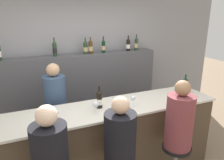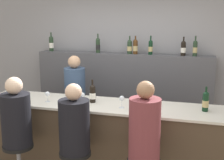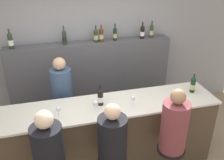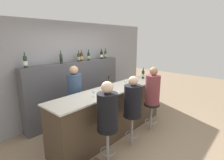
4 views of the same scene
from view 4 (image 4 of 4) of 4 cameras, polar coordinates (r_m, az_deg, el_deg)
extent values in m
plane|color=#8C755B|center=(4.16, 3.83, -18.02)|extent=(16.00, 16.00, 0.00)
cube|color=gray|center=(4.98, -13.15, 3.08)|extent=(6.40, 0.05, 2.60)
cube|color=#473828|center=(4.09, 0.35, -10.25)|extent=(3.09, 0.64, 1.04)
cube|color=beige|center=(3.91, 0.36, -3.02)|extent=(3.13, 0.68, 0.03)
cube|color=#4C4C51|center=(4.92, -11.30, -3.18)|extent=(2.94, 0.28, 1.56)
cylinder|color=black|center=(3.83, -1.06, -1.64)|extent=(0.08, 0.08, 0.19)
cylinder|color=white|center=(3.83, -1.06, -1.78)|extent=(0.08, 0.08, 0.08)
sphere|color=black|center=(3.80, -1.06, -0.23)|extent=(0.08, 0.08, 0.08)
cylinder|color=black|center=(3.79, -1.07, 0.69)|extent=(0.02, 0.02, 0.09)
cylinder|color=black|center=(4.93, 10.11, 1.65)|extent=(0.07, 0.07, 0.20)
cylinder|color=tan|center=(4.93, 10.11, 1.54)|extent=(0.07, 0.07, 0.08)
sphere|color=black|center=(4.91, 10.16, 2.80)|extent=(0.07, 0.07, 0.07)
cylinder|color=black|center=(4.90, 10.19, 3.44)|extent=(0.02, 0.02, 0.08)
cylinder|color=#233823|center=(4.11, -26.43, 5.09)|extent=(0.08, 0.08, 0.22)
cylinder|color=white|center=(4.11, -26.41, 4.94)|extent=(0.08, 0.08, 0.09)
sphere|color=#233823|center=(4.10, -26.59, 6.63)|extent=(0.08, 0.08, 0.08)
cylinder|color=#233823|center=(4.10, -26.68, 7.45)|extent=(0.02, 0.02, 0.09)
cylinder|color=#233823|center=(4.50, -16.27, 6.51)|extent=(0.07, 0.07, 0.21)
cylinder|color=black|center=(4.50, -16.26, 6.38)|extent=(0.07, 0.07, 0.09)
sphere|color=#233823|center=(4.49, -16.36, 7.86)|extent=(0.07, 0.07, 0.07)
cylinder|color=#233823|center=(4.49, -16.41, 8.62)|extent=(0.02, 0.02, 0.09)
cylinder|color=#233823|center=(4.81, -10.76, 7.10)|extent=(0.08, 0.08, 0.19)
cylinder|color=tan|center=(4.82, -10.76, 6.99)|extent=(0.08, 0.08, 0.08)
sphere|color=#233823|center=(4.80, -10.81, 8.23)|extent=(0.08, 0.08, 0.08)
cylinder|color=#233823|center=(4.80, -10.84, 8.94)|extent=(0.02, 0.02, 0.09)
cylinder|color=#4C2D14|center=(4.87, -9.87, 7.29)|extent=(0.08, 0.08, 0.20)
cylinder|color=tan|center=(4.87, -9.87, 7.17)|extent=(0.08, 0.08, 0.08)
sphere|color=#4C2D14|center=(4.86, -9.92, 8.48)|extent=(0.08, 0.08, 0.08)
cylinder|color=#4C2D14|center=(4.86, -9.95, 9.12)|extent=(0.02, 0.02, 0.08)
cylinder|color=black|center=(5.03, -7.64, 7.52)|extent=(0.07, 0.07, 0.20)
cylinder|color=tan|center=(5.03, -7.64, 7.41)|extent=(0.07, 0.07, 0.08)
sphere|color=black|center=(5.02, -7.68, 8.63)|extent=(0.07, 0.07, 0.07)
cylinder|color=black|center=(5.02, -7.70, 9.31)|extent=(0.02, 0.02, 0.09)
cylinder|color=black|center=(5.38, -3.46, 7.99)|extent=(0.08, 0.08, 0.19)
cylinder|color=white|center=(5.38, -3.46, 7.89)|extent=(0.08, 0.08, 0.08)
sphere|color=black|center=(5.37, -3.47, 9.02)|extent=(0.08, 0.08, 0.08)
cylinder|color=black|center=(5.37, -3.48, 9.65)|extent=(0.02, 0.02, 0.09)
cylinder|color=#233823|center=(5.51, -2.14, 8.21)|extent=(0.07, 0.07, 0.21)
cylinder|color=tan|center=(5.51, -2.13, 8.11)|extent=(0.07, 0.07, 0.08)
sphere|color=#233823|center=(5.50, -2.14, 9.30)|extent=(0.07, 0.07, 0.07)
cylinder|color=#233823|center=(5.49, -2.15, 9.90)|extent=(0.02, 0.02, 0.09)
cylinder|color=silver|center=(3.38, -6.00, -5.52)|extent=(0.07, 0.07, 0.00)
cylinder|color=silver|center=(3.36, -6.02, -4.89)|extent=(0.01, 0.01, 0.07)
sphere|color=silver|center=(3.34, -6.05, -3.81)|extent=(0.06, 0.06, 0.06)
cylinder|color=silver|center=(3.70, -0.53, -3.73)|extent=(0.06, 0.06, 0.00)
cylinder|color=silver|center=(3.69, -0.53, -3.11)|extent=(0.01, 0.01, 0.08)
sphere|color=silver|center=(3.66, -0.53, -1.96)|extent=(0.08, 0.08, 0.08)
cylinder|color=silver|center=(4.08, 4.39, -2.08)|extent=(0.07, 0.07, 0.00)
cylinder|color=silver|center=(4.07, 4.41, -1.47)|extent=(0.01, 0.01, 0.09)
sphere|color=silver|center=(4.05, 4.42, -0.48)|extent=(0.07, 0.07, 0.07)
cylinder|color=gray|center=(3.29, -1.42, -20.83)|extent=(0.05, 0.05, 0.63)
torus|color=gray|center=(3.35, -1.41, -22.16)|extent=(0.27, 0.27, 0.02)
cylinder|color=black|center=(3.12, -1.46, -15.74)|extent=(0.36, 0.36, 0.04)
cylinder|color=black|center=(2.97, -1.50, -10.12)|extent=(0.35, 0.35, 0.63)
sphere|color=beige|center=(2.83, -1.55, -2.41)|extent=(0.20, 0.20, 0.20)
cylinder|color=gray|center=(3.78, 6.50, -15.99)|extent=(0.05, 0.05, 0.63)
torus|color=gray|center=(3.83, 6.46, -17.22)|extent=(0.27, 0.27, 0.02)
cylinder|color=black|center=(3.63, 6.64, -11.38)|extent=(0.36, 0.36, 0.04)
cylinder|color=black|center=(3.51, 6.78, -6.58)|extent=(0.35, 0.35, 0.61)
sphere|color=#D8AD8C|center=(3.39, 6.97, -0.25)|extent=(0.19, 0.19, 0.19)
cylinder|color=gray|center=(4.39, 12.61, -11.87)|extent=(0.05, 0.05, 0.63)
torus|color=gray|center=(4.43, 12.55, -12.98)|extent=(0.27, 0.27, 0.02)
cylinder|color=black|center=(4.26, 12.84, -7.79)|extent=(0.36, 0.36, 0.04)
cylinder|color=brown|center=(4.14, 13.11, -3.11)|extent=(0.33, 0.33, 0.68)
sphere|color=#936B4C|center=(4.04, 13.44, 2.82)|extent=(0.19, 0.19, 0.19)
cylinder|color=#334766|center=(4.08, -11.82, -7.87)|extent=(0.32, 0.32, 1.41)
sphere|color=tan|center=(3.87, -12.39, 3.20)|extent=(0.19, 0.19, 0.19)
camera|label=1|loc=(1.83, 42.97, 13.61)|focal=35.00mm
camera|label=2|loc=(4.18, 59.22, 7.66)|focal=50.00mm
camera|label=3|loc=(2.29, 56.22, 27.03)|focal=40.00mm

